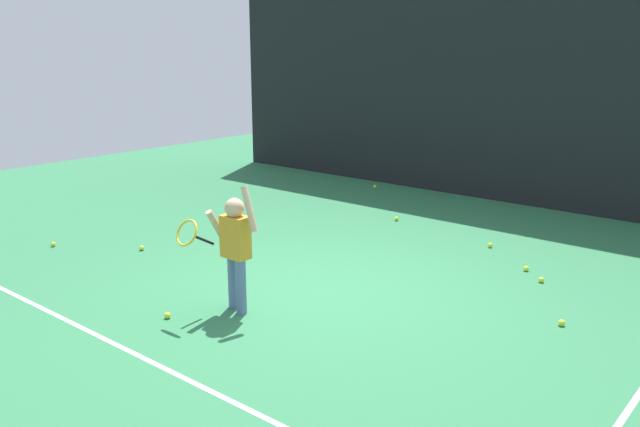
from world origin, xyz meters
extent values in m
plane|color=#2D7247|center=(0.00, 0.00, 0.00)|extent=(20.00, 20.00, 0.00)
cube|color=white|center=(0.00, -2.33, 0.00)|extent=(9.00, 0.05, 0.00)
cube|color=black|center=(0.00, 5.29, 1.91)|extent=(12.96, 0.08, 3.83)
cylinder|color=slate|center=(-6.33, 5.35, 1.99)|extent=(0.09, 0.09, 3.98)
cylinder|color=slate|center=(-3.16, 5.35, 1.99)|extent=(0.09, 0.09, 3.98)
cylinder|color=slate|center=(0.00, 5.35, 1.99)|extent=(0.09, 0.09, 3.98)
cylinder|color=slate|center=(-0.47, -1.02, 0.29)|extent=(0.11, 0.11, 0.58)
cylinder|color=slate|center=(-0.29, -1.08, 0.29)|extent=(0.11, 0.11, 0.58)
cube|color=orange|center=(-0.38, -1.05, 0.80)|extent=(0.30, 0.17, 0.44)
sphere|color=tan|center=(-0.38, -1.05, 1.10)|extent=(0.20, 0.20, 0.20)
cylinder|color=tan|center=(-0.18, -1.03, 1.12)|extent=(0.21, 0.07, 0.46)
cylinder|color=tan|center=(-0.57, -1.11, 0.87)|extent=(0.07, 0.29, 0.43)
cylinder|color=black|center=(-0.65, -1.23, 0.75)|extent=(0.03, 0.24, 0.15)
torus|color=yellow|center=(-0.65, -1.45, 0.88)|extent=(0.29, 0.17, 0.26)
sphere|color=#CCE033|center=(-2.66, 4.73, 0.03)|extent=(0.07, 0.07, 0.07)
sphere|color=#CCE033|center=(2.38, 0.71, 0.03)|extent=(0.07, 0.07, 0.07)
sphere|color=#CCE033|center=(1.47, 2.04, 0.03)|extent=(0.07, 0.07, 0.07)
sphere|color=#CCE033|center=(-3.94, -1.13, 0.03)|extent=(0.07, 0.07, 0.07)
sphere|color=#CCE033|center=(-1.04, 3.00, 0.03)|extent=(0.07, 0.07, 0.07)
sphere|color=#CCE033|center=(1.76, 1.77, 0.03)|extent=(0.07, 0.07, 0.07)
sphere|color=#CCE033|center=(-2.86, -0.46, 0.03)|extent=(0.07, 0.07, 0.07)
sphere|color=#CCE033|center=(-0.77, -1.65, 0.03)|extent=(0.07, 0.07, 0.07)
sphere|color=#CCE033|center=(0.71, 2.64, 0.03)|extent=(0.07, 0.07, 0.07)
camera|label=1|loc=(4.34, -5.42, 2.72)|focal=36.79mm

